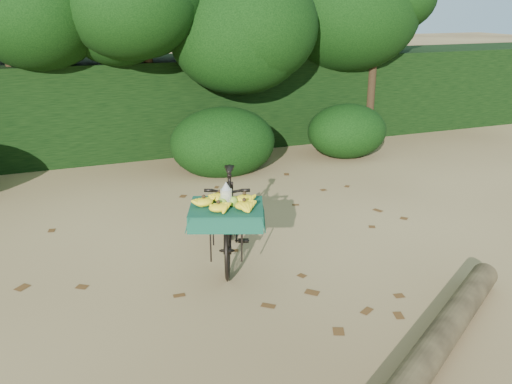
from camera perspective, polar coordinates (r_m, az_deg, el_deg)
name	(u,v)px	position (r m, az deg, el deg)	size (l,w,h in m)	color
ground	(214,303)	(5.52, -4.47, -11.59)	(80.00, 80.00, 0.00)	tan
vendor_bicycle	(229,216)	(6.19, -2.87, -2.51)	(1.20, 1.87, 1.05)	black
fallen_log	(425,360)	(4.73, 17.34, -16.56)	(0.26, 0.26, 3.59)	brown
hedge_backdrop	(118,106)	(11.10, -14.28, 8.72)	(26.00, 1.80, 1.80)	black
tree_row	(81,53)	(10.11, -17.93, 13.72)	(14.50, 2.00, 4.00)	black
bush_clumps	(167,151)	(9.35, -9.36, 4.31)	(8.80, 1.70, 0.90)	black
leaf_litter	(196,274)	(6.07, -6.29, -8.57)	(7.00, 7.30, 0.01)	#523115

